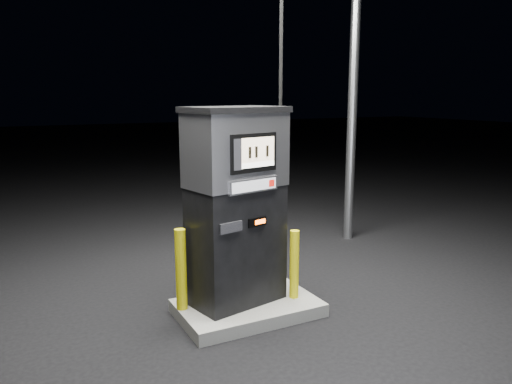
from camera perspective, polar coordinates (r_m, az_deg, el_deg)
name	(u,v)px	position (r m, az deg, el deg)	size (l,w,h in m)	color
ground	(248,314)	(6.02, -0.95, -13.75)	(80.00, 80.00, 0.00)	black
pump_island	(248,308)	(5.99, -0.95, -13.10)	(1.60, 1.00, 0.15)	slate
fuel_dispenser	(236,204)	(5.64, -2.25, -1.43)	(1.30, 0.88, 4.66)	black
bollard_left	(181,269)	(5.68, -8.57, -8.75)	(0.12, 0.12, 0.93)	#D4C80B
bollard_right	(294,264)	(5.95, 4.39, -8.24)	(0.11, 0.11, 0.82)	#D4C80B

